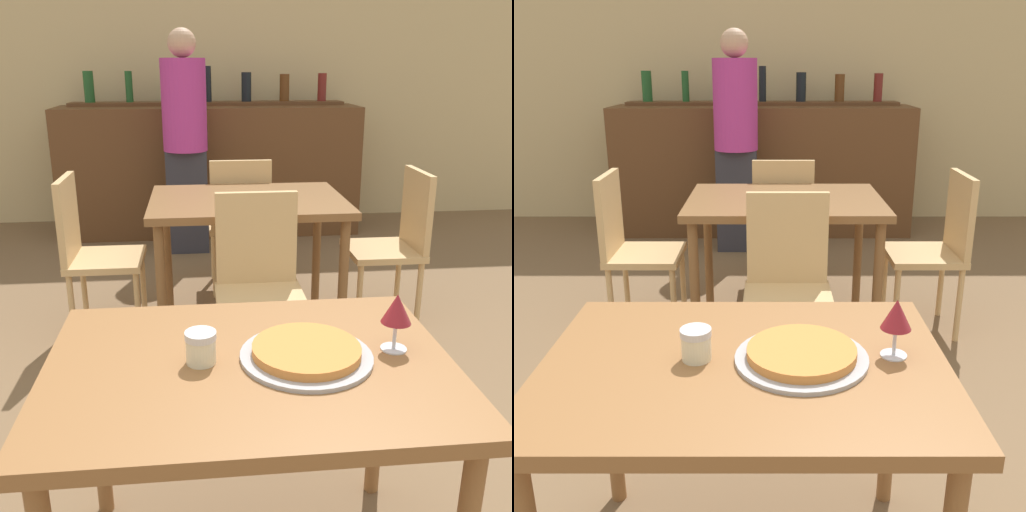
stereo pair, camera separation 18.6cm
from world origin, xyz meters
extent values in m
cube|color=#D1B784|center=(0.00, 4.27, 1.40)|extent=(8.00, 0.05, 2.80)
cube|color=brown|center=(0.00, 0.00, 0.70)|extent=(1.05, 0.77, 0.04)
cylinder|color=brown|center=(-0.46, 0.32, 0.34)|extent=(0.05, 0.05, 0.68)
cylinder|color=brown|center=(0.46, 0.32, 0.34)|extent=(0.05, 0.05, 0.68)
cube|color=brown|center=(0.15, 1.70, 0.75)|extent=(1.04, 0.78, 0.04)
cylinder|color=brown|center=(-0.31, 1.37, 0.36)|extent=(0.05, 0.05, 0.73)
cylinder|color=brown|center=(0.61, 1.37, 0.36)|extent=(0.05, 0.05, 0.73)
cylinder|color=brown|center=(-0.31, 2.03, 0.36)|extent=(0.05, 0.05, 0.73)
cylinder|color=brown|center=(0.61, 2.03, 0.36)|extent=(0.05, 0.05, 0.73)
cube|color=brown|center=(0.00, 3.77, 0.55)|extent=(2.60, 0.56, 1.11)
cube|color=brown|center=(0.00, 3.91, 1.12)|extent=(2.39, 0.24, 0.03)
cylinder|color=#1E5123|center=(-1.02, 3.91, 1.27)|extent=(0.09, 0.09, 0.26)
cylinder|color=#1E5123|center=(-0.68, 3.91, 1.27)|extent=(0.06, 0.06, 0.26)
cylinder|color=black|center=(-0.34, 3.91, 1.28)|extent=(0.07, 0.07, 0.28)
cylinder|color=black|center=(0.00, 3.91, 1.29)|extent=(0.06, 0.06, 0.30)
cylinder|color=black|center=(0.34, 3.91, 1.26)|extent=(0.09, 0.09, 0.25)
cylinder|color=#5B3314|center=(0.68, 3.91, 1.26)|extent=(0.09, 0.09, 0.23)
cylinder|color=maroon|center=(1.02, 3.91, 1.26)|extent=(0.08, 0.08, 0.24)
cube|color=tan|center=(0.15, 1.06, 0.44)|extent=(0.40, 0.40, 0.04)
cube|color=tan|center=(0.15, 1.24, 0.68)|extent=(0.38, 0.04, 0.44)
cylinder|color=tan|center=(-0.02, 0.89, 0.21)|extent=(0.03, 0.03, 0.42)
cylinder|color=tan|center=(0.32, 0.89, 0.21)|extent=(0.03, 0.03, 0.42)
cylinder|color=tan|center=(-0.02, 1.23, 0.21)|extent=(0.03, 0.03, 0.42)
cylinder|color=tan|center=(0.32, 1.23, 0.21)|extent=(0.03, 0.03, 0.42)
cube|color=tan|center=(0.15, 2.34, 0.44)|extent=(0.40, 0.40, 0.04)
cube|color=tan|center=(0.15, 2.16, 0.68)|extent=(0.38, 0.04, 0.44)
cylinder|color=tan|center=(0.32, 2.51, 0.21)|extent=(0.03, 0.03, 0.42)
cylinder|color=tan|center=(-0.02, 2.51, 0.21)|extent=(0.03, 0.03, 0.42)
cylinder|color=tan|center=(0.32, 2.17, 0.21)|extent=(0.03, 0.03, 0.42)
cylinder|color=tan|center=(-0.02, 2.17, 0.21)|extent=(0.03, 0.03, 0.42)
cube|color=tan|center=(-0.62, 1.70, 0.44)|extent=(0.40, 0.40, 0.04)
cube|color=tan|center=(-0.81, 1.70, 0.68)|extent=(0.04, 0.38, 0.44)
cylinder|color=tan|center=(-0.45, 1.53, 0.21)|extent=(0.03, 0.03, 0.42)
cylinder|color=tan|center=(-0.45, 1.87, 0.21)|extent=(0.03, 0.03, 0.42)
cylinder|color=tan|center=(-0.79, 1.53, 0.21)|extent=(0.03, 0.03, 0.42)
cylinder|color=tan|center=(-0.79, 1.87, 0.21)|extent=(0.03, 0.03, 0.42)
cube|color=tan|center=(0.92, 1.70, 0.44)|extent=(0.40, 0.40, 0.04)
cube|color=tan|center=(1.10, 1.70, 0.68)|extent=(0.04, 0.38, 0.44)
cylinder|color=tan|center=(0.75, 1.87, 0.21)|extent=(0.03, 0.03, 0.42)
cylinder|color=tan|center=(0.75, 1.53, 0.21)|extent=(0.03, 0.03, 0.42)
cylinder|color=tan|center=(1.09, 1.87, 0.21)|extent=(0.03, 0.03, 0.42)
cylinder|color=tan|center=(1.09, 1.53, 0.21)|extent=(0.03, 0.03, 0.42)
cylinder|color=#A3A3A8|center=(0.15, 0.00, 0.73)|extent=(0.35, 0.35, 0.01)
cylinder|color=#CC7A38|center=(0.15, 0.00, 0.74)|extent=(0.28, 0.28, 0.02)
cylinder|color=beige|center=(-0.12, 0.01, 0.75)|extent=(0.08, 0.08, 0.07)
cylinder|color=silver|center=(-0.12, 0.01, 0.80)|extent=(0.08, 0.08, 0.02)
cube|color=#2D2D38|center=(-0.20, 3.19, 0.41)|extent=(0.32, 0.18, 0.82)
cylinder|color=#B2338C|center=(-0.20, 3.19, 1.16)|extent=(0.34, 0.34, 0.68)
sphere|color=tan|center=(-0.20, 3.19, 1.60)|extent=(0.21, 0.21, 0.21)
cylinder|color=silver|center=(0.39, 0.02, 0.72)|extent=(0.07, 0.07, 0.00)
cylinder|color=silver|center=(0.39, 0.02, 0.76)|extent=(0.01, 0.01, 0.07)
cone|color=maroon|center=(0.39, 0.02, 0.84)|extent=(0.08, 0.08, 0.08)
camera|label=1|loc=(-0.12, -1.30, 1.44)|focal=40.00mm
camera|label=2|loc=(0.07, -1.31, 1.44)|focal=40.00mm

